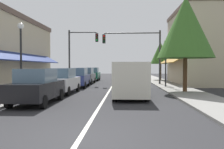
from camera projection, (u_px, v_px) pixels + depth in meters
ground_plane at (113, 85)px, 23.77m from camera, size 80.00×80.00×0.00m
sidewalk_left at (60, 84)px, 24.06m from camera, size 2.60×56.00×0.12m
sidewalk_right at (167, 85)px, 23.49m from camera, size 2.60×56.00×0.12m
lane_center_stripe at (113, 85)px, 23.77m from camera, size 0.14×52.00×0.01m
storefront_right_block at (197, 47)px, 25.17m from camera, size 5.76×10.20×8.03m
parked_car_nearest_left at (37, 86)px, 11.66m from camera, size 1.80×4.11×1.77m
parked_car_second_left at (62, 81)px, 16.15m from camera, size 1.88×4.15×1.77m
parked_car_third_left at (78, 78)px, 21.00m from camera, size 1.85×4.13×1.77m
parked_car_far_left at (86, 76)px, 25.82m from camera, size 1.80×4.11×1.77m
parked_car_distant_left at (93, 74)px, 31.49m from camera, size 1.82×4.12×1.77m
van_in_lane at (130, 79)px, 14.14m from camera, size 2.02×5.19×2.12m
traffic_signal_mast_arm at (139, 47)px, 23.71m from camera, size 5.95×0.50×5.57m
traffic_signal_left_corner at (79, 48)px, 25.07m from camera, size 3.27×0.50×5.84m
street_lamp_left_near at (21, 47)px, 13.91m from camera, size 0.36×0.36×4.50m
street_lamp_right_mid at (166, 55)px, 20.51m from camera, size 0.36×0.36×4.30m
tree_right_near at (186, 27)px, 16.36m from camera, size 3.98×3.98×6.87m
tree_right_far at (160, 53)px, 31.61m from camera, size 2.72×2.72×5.27m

